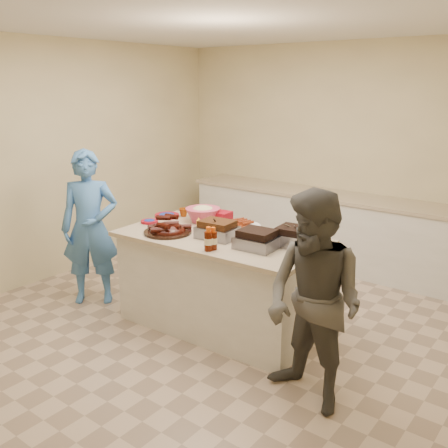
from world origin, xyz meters
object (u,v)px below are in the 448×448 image
Objects in this scene: coleslaw_bowl at (203,222)px; bbq_bottle_b at (213,249)px; plastic_cup at (184,216)px; guest_gray at (309,401)px; roasting_pan at (292,245)px; island at (221,325)px; mustard_bottle at (199,229)px; bbq_bottle_a at (209,251)px; rib_platter at (168,233)px; guest_blue at (96,300)px.

bbq_bottle_b is at bearing -44.37° from coleslaw_bowl.
guest_gray is at bearing -23.56° from plastic_cup.
roasting_pan is 1.09m from coleslaw_bowl.
island is 9.79× the size of bbq_bottle_b.
roasting_pan is at bearing 7.37° from mustard_bottle.
coleslaw_bowl is (-0.44, 0.27, 0.88)m from island.
bbq_bottle_a reaches higher than mustard_bottle.
bbq_bottle_b is 0.61m from mustard_bottle.
coleslaw_bowl is 1.80× the size of bbq_bottle_b.
plastic_cup reaches higher than island.
bbq_bottle_a reaches higher than island.
rib_platter is at bearing -118.46° from mustard_bottle.
bbq_bottle_a reaches higher than bbq_bottle_b.
mustard_bottle is 1.85m from guest_gray.
guest_gray is at bearing -8.78° from bbq_bottle_a.
coleslaw_bowl is at bearing 89.94° from rib_platter.
roasting_pan is 1.37× the size of bbq_bottle_a.
mustard_bottle is at bearing 173.17° from guest_gray.
bbq_bottle_b is at bearing -40.74° from guest_blue.
rib_platter is at bearing 170.00° from bbq_bottle_b.
bbq_bottle_a is (-0.47, -0.54, 0.00)m from roasting_pan.
roasting_pan is 2.99× the size of plastic_cup.
rib_platter is 4.76× the size of plastic_cup.
roasting_pan is 0.68m from bbq_bottle_b.
bbq_bottle_a is 1.39m from guest_gray.
plastic_cup is (-0.29, 0.53, 0.00)m from rib_platter.
guest_blue is (-2.04, -0.53, -0.88)m from roasting_pan.
bbq_bottle_b is at bearing -10.00° from rib_platter.
rib_platter is 0.63m from bbq_bottle_a.
coleslaw_bowl is 0.22× the size of guest_gray.
guest_gray is (1.96, -0.85, -0.88)m from plastic_cup.
mustard_bottle is at bearing -178.19° from roasting_pan.
rib_platter is 1.59× the size of roasting_pan.
guest_gray is (1.52, -0.59, -0.88)m from mustard_bottle.
island is 4.23× the size of rib_platter.
island is 5.42× the size of coleslaw_bowl.
island is 20.13× the size of plastic_cup.
mustard_bottle is 1.26× the size of plastic_cup.
rib_platter is at bearing -90.06° from coleslaw_bowl.
mustard_bottle is (-0.94, -0.12, 0.00)m from roasting_pan.
guest_blue is 1.03× the size of guest_gray.
island is 6.73× the size of roasting_pan.
guest_gray is (1.23, -0.55, 0.00)m from island.
bbq_bottle_b reaches higher than mustard_bottle.
bbq_bottle_a is at bearing -42.23° from mustard_bottle.
roasting_pan is at bearing -5.91° from coleslaw_bowl.
coleslaw_bowl is 3.71× the size of plastic_cup.
rib_platter is 0.30m from mustard_bottle.
roasting_pan reaches higher than guest_blue.
guest_gray is (0.59, -0.71, -0.88)m from roasting_pan.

